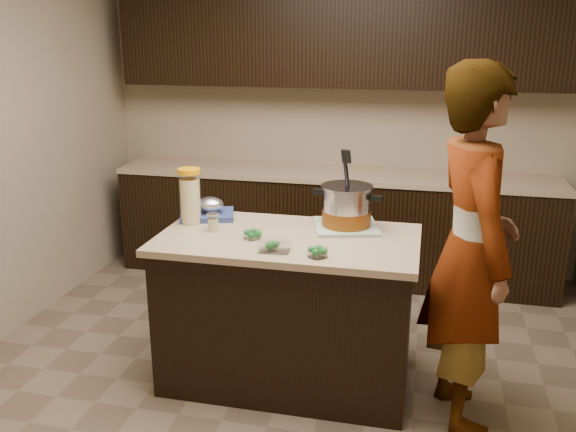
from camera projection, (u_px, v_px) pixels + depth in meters
name	position (u px, v px, depth m)	size (l,w,h in m)	color
ground_plane	(288.00, 377.00, 3.69)	(4.00, 4.00, 0.00)	brown
room_shell	(288.00, 89.00, 3.19)	(4.04, 4.04, 2.72)	tan
back_cabinets	(335.00, 166.00, 5.04)	(3.60, 0.63, 2.33)	black
island	(288.00, 309.00, 3.56)	(1.46, 0.81, 0.90)	black
dish_towel	(346.00, 226.00, 3.57)	(0.36, 0.36, 0.02)	#5D875B
stock_pot	(347.00, 208.00, 3.54)	(0.42, 0.36, 0.43)	#B7B7BC
lemonade_pitcher	(190.00, 198.00, 3.63)	(0.16, 0.16, 0.33)	#D1BF80
mason_jar	(213.00, 223.00, 3.51)	(0.08, 0.08, 0.11)	#D1BF80
broccoli_tub_left	(253.00, 235.00, 3.38)	(0.12, 0.12, 0.05)	silver
broccoli_tub_right	(318.00, 253.00, 3.11)	(0.14, 0.14, 0.05)	silver
broccoli_tub_rect	(275.00, 246.00, 3.19)	(0.17, 0.13, 0.06)	silver
blue_tray	(209.00, 211.00, 3.76)	(0.39, 0.34, 0.12)	navy
person	(471.00, 252.00, 3.06)	(0.69, 0.45, 1.89)	gray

